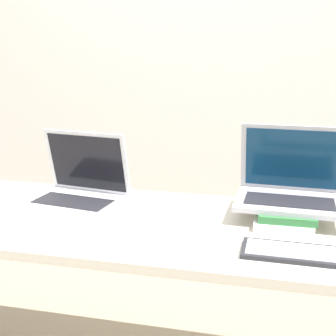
# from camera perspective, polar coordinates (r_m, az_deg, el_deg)

# --- Properties ---
(wall_back) EXTENTS (8.00, 0.05, 2.70)m
(wall_back) POSITION_cam_1_polar(r_m,az_deg,el_deg) (2.61, 5.12, 16.49)
(wall_back) COLOR silver
(wall_back) RESTS_ON ground_plane
(desk) EXTENTS (1.75, 0.61, 0.72)m
(desk) POSITION_cam_1_polar(r_m,az_deg,el_deg) (1.54, -1.94, -9.23)
(desk) COLOR beige
(desk) RESTS_ON ground_plane
(laptop_left) EXTENTS (0.36, 0.29, 0.25)m
(laptop_left) POSITION_cam_1_polar(r_m,az_deg,el_deg) (1.70, -10.80, -2.49)
(laptop_left) COLOR silver
(laptop_left) RESTS_ON desk
(book_stack) EXTENTS (0.19, 0.25, 0.05)m
(book_stack) POSITION_cam_1_polar(r_m,az_deg,el_deg) (1.56, 14.10, -5.39)
(book_stack) COLOR white
(book_stack) RESTS_ON desk
(laptop_on_books) EXTENTS (0.35, 0.25, 0.25)m
(laptop_on_books) POSITION_cam_1_polar(r_m,az_deg,el_deg) (1.58, 14.67, -2.28)
(laptop_on_books) COLOR #B2B2B7
(laptop_on_books) RESTS_ON book_stack
(wireless_keyboard) EXTENTS (0.31, 0.13, 0.01)m
(wireless_keyboard) POSITION_cam_1_polar(r_m,az_deg,el_deg) (1.33, 15.63, -9.95)
(wireless_keyboard) COLOR #28282D
(wireless_keyboard) RESTS_ON desk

